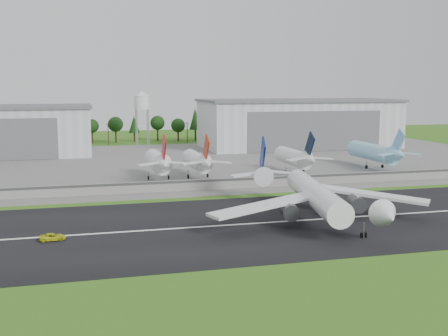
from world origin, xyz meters
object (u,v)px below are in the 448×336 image
object	(u,v)px
parked_jet_navy	(296,158)
ground_vehicle	(53,237)
parked_jet_red_b	(199,161)
main_airliner	(316,200)
parked_jet_skyblue	(377,152)
parked_jet_red_a	(159,162)

from	to	relation	value
parked_jet_navy	ground_vehicle	bearing A→B (deg)	-139.85
ground_vehicle	parked_jet_red_b	world-z (taller)	parked_jet_red_b
main_airliner	parked_jet_red_b	bearing A→B (deg)	-67.17
main_airliner	ground_vehicle	distance (m)	60.94
ground_vehicle	parked_jet_red_b	bearing A→B (deg)	-40.53
ground_vehicle	parked_jet_skyblue	size ratio (longest dim) A/B	0.14
ground_vehicle	parked_jet_skyblue	bearing A→B (deg)	-64.60
parked_jet_red_b	ground_vehicle	bearing A→B (deg)	-123.60
parked_jet_red_b	parked_jet_navy	distance (m)	36.36
parked_jet_red_a	parked_jet_navy	size ratio (longest dim) A/B	1.00
parked_jet_red_b	parked_jet_skyblue	xyz separation A→B (m)	(71.88, 5.05, 0.32)
ground_vehicle	parked_jet_skyblue	world-z (taller)	parked_jet_skyblue
ground_vehicle	parked_jet_red_b	size ratio (longest dim) A/B	0.17
parked_jet_red_a	parked_jet_navy	bearing A→B (deg)	-0.02
ground_vehicle	main_airliner	bearing A→B (deg)	-94.31
ground_vehicle	parked_jet_red_a	distance (m)	77.19
parked_jet_red_b	parked_jet_skyblue	world-z (taller)	parked_jet_skyblue
parked_jet_skyblue	parked_jet_navy	bearing A→B (deg)	-171.93
main_airliner	parked_jet_skyblue	size ratio (longest dim) A/B	1.58
ground_vehicle	parked_jet_skyblue	xyz separation A→B (m)	(118.25, 74.83, 5.69)
main_airliner	parked_jet_red_b	xyz separation A→B (m)	(-14.38, 67.00, 1.32)
parked_jet_red_b	parked_jet_skyblue	size ratio (longest dim) A/B	0.84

